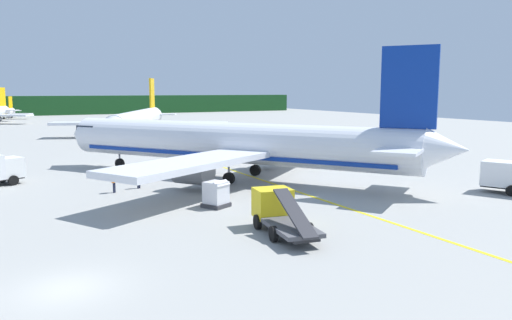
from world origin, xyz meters
TOP-DOWN VIEW (x-y plane):
  - ground at (0.00, 48.00)m, footprint 240.00×320.00m
  - airliner_foreground at (17.79, 20.85)m, footprint 30.73×36.01m
  - airliner_mid_apron at (20.50, 66.19)m, footprint 29.78×35.28m
  - service_truck_baggage at (12.57, 3.50)m, footprint 3.13×6.71m
  - cargo_container_near at (11.68, 10.97)m, footprint 2.18×2.18m
  - crew_marshaller at (6.24, 19.67)m, footprint 0.46×0.52m
  - crew_loader_left at (8.53, 20.57)m, footprint 0.57×0.41m
  - apron_guide_line at (19.90, 16.32)m, footprint 0.30×60.00m

SIDE VIEW (x-z plane):
  - ground at x=0.00m, z-range -0.20..0.00m
  - apron_guide_line at x=19.90m, z-range 0.00..0.01m
  - cargo_container_near at x=11.68m, z-range -0.05..1.94m
  - crew_loader_left at x=8.53m, z-range 0.14..1.76m
  - crew_marshaller at x=6.24m, z-range 0.16..1.90m
  - service_truck_baggage at x=12.57m, z-range -0.14..2.50m
  - airliner_mid_apron at x=20.50m, z-range -2.33..8.49m
  - airliner_foreground at x=17.79m, z-range -2.56..9.34m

